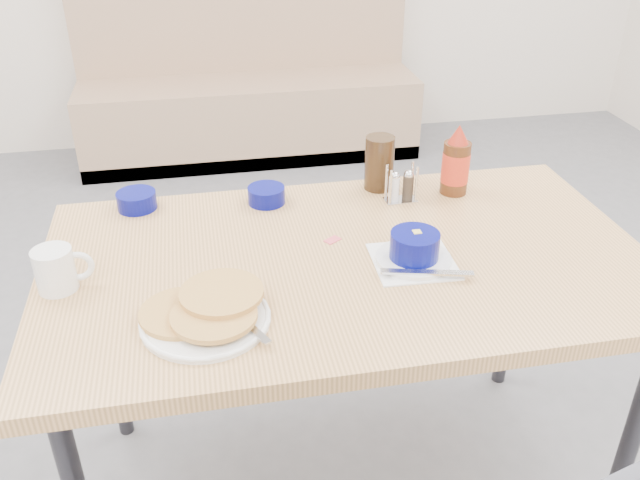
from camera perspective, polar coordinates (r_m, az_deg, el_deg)
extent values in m
cube|color=#A28063|center=(4.02, -5.89, 10.27)|extent=(1.90, 0.55, 0.45)
cube|color=#A28063|center=(4.10, -6.60, 17.82)|extent=(1.90, 0.12, 1.00)
cube|color=#2D2D33|center=(4.09, -5.76, 7.83)|extent=(1.90, 0.55, 0.08)
cube|color=tan|center=(1.58, 2.34, -1.97)|extent=(1.40, 0.80, 0.04)
cylinder|color=#2D2D33|center=(1.83, 24.64, -15.29)|extent=(0.04, 0.04, 0.72)
cylinder|color=#2D2D33|center=(2.05, -17.32, -7.98)|extent=(0.04, 0.04, 0.72)
cylinder|color=#2D2D33|center=(2.24, 15.93, -4.26)|extent=(0.04, 0.04, 0.72)
cylinder|color=white|center=(1.38, -9.61, -6.64)|extent=(0.26, 0.26, 0.01)
cylinder|color=#EBAB58|center=(1.38, -11.53, -6.00)|extent=(0.17, 0.17, 0.01)
cylinder|color=#EBAB58|center=(1.34, -8.93, -6.30)|extent=(0.17, 0.17, 0.01)
cylinder|color=#EBAB58|center=(1.39, -8.30, -4.44)|extent=(0.17, 0.17, 0.01)
cube|color=silver|center=(1.33, -5.73, -7.40)|extent=(0.07, 0.11, 0.00)
cylinder|color=white|center=(1.54, -21.43, -2.34)|extent=(0.08, 0.08, 0.10)
cylinder|color=black|center=(1.52, -21.73, -0.98)|extent=(0.07, 0.07, 0.00)
torus|color=white|center=(1.53, -19.74, -2.10)|extent=(0.07, 0.02, 0.07)
cube|color=white|center=(1.56, 7.86, -1.79)|extent=(0.19, 0.19, 0.00)
cylinder|color=white|center=(1.56, 7.88, -1.57)|extent=(0.17, 0.17, 0.01)
cylinder|color=#040966|center=(1.54, 7.97, -0.44)|extent=(0.11, 0.11, 0.06)
cylinder|color=white|center=(1.53, 8.03, 0.35)|extent=(0.10, 0.10, 0.01)
cube|color=#F4DB60|center=(1.53, 8.16, 0.59)|extent=(0.02, 0.02, 0.01)
cube|color=silver|center=(1.50, 9.01, -2.72)|extent=(0.20, 0.07, 0.01)
cylinder|color=#040966|center=(1.83, -15.18, 3.24)|extent=(0.10, 0.10, 0.05)
cylinder|color=#040966|center=(1.81, -4.53, 3.80)|extent=(0.10, 0.10, 0.04)
cylinder|color=#2F1E0F|center=(1.87, 5.01, 6.49)|extent=(0.08, 0.08, 0.15)
cube|color=silver|center=(1.83, 6.77, 3.38)|extent=(0.09, 0.05, 0.00)
cylinder|color=silver|center=(1.78, 5.97, 4.47)|extent=(0.01, 0.01, 0.10)
cylinder|color=silver|center=(1.81, 8.12, 4.68)|extent=(0.01, 0.01, 0.10)
cylinder|color=silver|center=(1.81, 5.61, 4.95)|extent=(0.01, 0.01, 0.10)
cylinder|color=silver|center=(1.84, 7.73, 5.15)|extent=(0.01, 0.01, 0.10)
cylinder|color=silver|center=(1.81, 6.25, 4.31)|extent=(0.03, 0.03, 0.07)
cylinder|color=#3F3326|center=(1.82, 7.42, 4.43)|extent=(0.03, 0.03, 0.07)
cylinder|color=#47230F|center=(1.87, 11.33, 5.96)|extent=(0.07, 0.07, 0.14)
cylinder|color=#E34B1A|center=(1.87, 11.33, 6.04)|extent=(0.07, 0.07, 0.08)
cone|color=#A72110|center=(1.83, 11.63, 8.74)|extent=(0.06, 0.06, 0.05)
cube|color=#E14B57|center=(1.63, 1.06, 0.00)|extent=(0.05, 0.04, 0.00)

